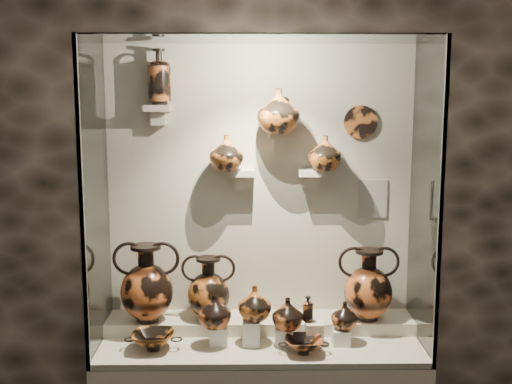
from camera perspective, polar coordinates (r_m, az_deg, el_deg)
wall_back at (r=3.60m, az=0.33°, el=0.32°), size 5.00×0.02×3.20m
front_tier at (r=3.50m, az=0.41°, el=-13.32°), size 1.68×0.58×0.03m
rear_tier at (r=3.65m, az=0.36°, el=-11.76°), size 1.70×0.25×0.10m
back_panel at (r=3.59m, az=0.33°, el=0.31°), size 1.70×0.03×1.60m
glass_front at (r=2.99m, az=0.54°, el=-1.48°), size 1.70×0.01×1.60m
glass_left at (r=3.37m, az=-14.10°, el=-0.55°), size 0.01×0.60×1.60m
glass_right at (r=3.40m, az=14.82°, el=-0.49°), size 0.01×0.60×1.60m
glass_top at (r=3.24m, az=0.45°, el=13.47°), size 1.70×0.60×0.01m
frame_post_left at (r=3.09m, az=-15.22°, el=-1.44°), size 0.02×0.02×1.60m
frame_post_right at (r=3.13m, az=16.12°, el=-1.37°), size 0.02×0.02×1.60m
pedestal_a at (r=3.43m, az=-3.34°, el=-12.63°), size 0.09×0.09×0.10m
pedestal_b at (r=3.42m, az=-0.43°, el=-12.40°), size 0.09×0.09×0.13m
pedestal_c at (r=3.43m, az=2.48°, el=-12.69°), size 0.09×0.09×0.09m
pedestal_d at (r=3.44m, az=5.21°, el=-12.41°), size 0.09×0.09×0.12m
pedestal_e at (r=3.46m, az=7.57°, el=-12.65°), size 0.09×0.09×0.08m
bracket_ul at (r=3.51m, az=-8.73°, el=7.38°), size 0.14×0.12×0.04m
bracket_ca at (r=3.50m, az=-1.28°, el=1.73°), size 0.14×0.12×0.04m
bracket_cb at (r=3.49m, az=2.01°, el=5.00°), size 0.10×0.12×0.04m
bracket_cc at (r=3.52m, az=4.92°, el=1.74°), size 0.14×0.12×0.04m
amphora_left at (r=3.55m, az=-9.69°, el=-7.97°), size 0.39×0.39×0.43m
amphora_mid at (r=3.56m, az=-4.25°, el=-8.50°), size 0.34×0.34×0.35m
amphora_right at (r=3.58m, az=9.95°, el=-8.08°), size 0.33×0.33×0.40m
jug_a at (r=3.37m, az=-3.70°, el=-10.49°), size 0.21×0.21×0.18m
jug_b at (r=3.38m, az=-0.11°, el=-9.84°), size 0.18×0.18×0.18m
jug_c at (r=3.37m, az=2.82°, el=-10.74°), size 0.18×0.18×0.17m
jug_e at (r=3.44m, az=7.87°, el=-10.79°), size 0.18×0.18×0.15m
lekythos_small at (r=3.40m, az=4.63°, el=-10.18°), size 0.07×0.07×0.15m
kylix_left at (r=3.40m, az=-9.12°, el=-12.80°), size 0.28×0.24×0.11m
kylix_right at (r=3.33m, az=4.27°, el=-13.33°), size 0.29×0.26×0.10m
lekythos_tall at (r=3.49m, az=-8.60°, el=10.41°), size 0.18×0.18×0.33m
ovoid_vase_a at (r=3.45m, az=-2.63°, el=3.51°), size 0.22×0.22×0.19m
ovoid_vase_b at (r=3.41m, az=2.01°, el=7.21°), size 0.27×0.27×0.24m
ovoid_vase_c at (r=3.47m, az=6.16°, el=3.48°), size 0.22×0.22×0.19m
wall_plate at (r=3.58m, az=9.28°, el=6.15°), size 0.18×0.02×0.18m
info_placard at (r=3.65m, az=10.33°, el=-0.60°), size 0.16×0.01×0.21m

